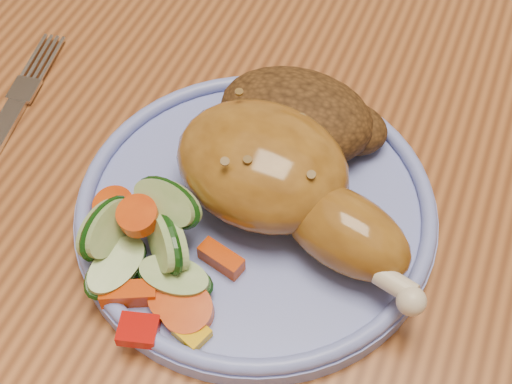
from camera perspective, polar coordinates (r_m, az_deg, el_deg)
dining_table at (r=0.61m, az=10.02°, el=2.65°), size 0.90×1.40×0.75m
plate at (r=0.46m, az=0.00°, el=-1.57°), size 0.23×0.23×0.01m
plate_rim at (r=0.45m, az=0.00°, el=-0.76°), size 0.23×0.23×0.01m
chicken_leg at (r=0.43m, az=2.05°, el=0.94°), size 0.18×0.11×0.06m
rice_pilaf at (r=0.48m, az=3.51°, el=5.99°), size 0.11×0.08×0.05m
vegetable_pile at (r=0.42m, az=-8.50°, el=-4.76°), size 0.10×0.11×0.05m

